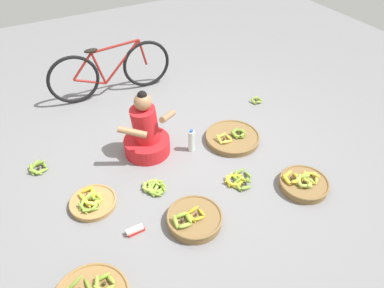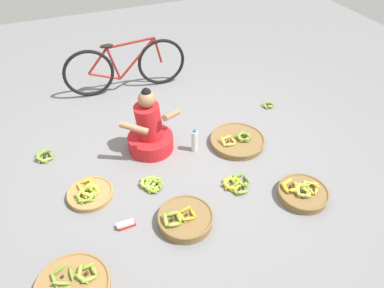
% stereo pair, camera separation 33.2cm
% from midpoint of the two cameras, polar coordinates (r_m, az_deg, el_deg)
% --- Properties ---
extents(ground_plane, '(10.00, 10.00, 0.00)m').
position_cam_midpoint_polar(ground_plane, '(4.12, -3.64, -2.27)').
color(ground_plane, slate).
extents(vendor_woman_front, '(0.73, 0.52, 0.81)m').
position_cam_midpoint_polar(vendor_woman_front, '(4.09, -9.51, 1.50)').
color(vendor_woman_front, red).
rests_on(vendor_woman_front, ground).
extents(bicycle_leaning, '(1.70, 0.12, 0.73)m').
position_cam_midpoint_polar(bicycle_leaning, '(5.20, -14.42, 11.00)').
color(bicycle_leaning, black).
rests_on(bicycle_leaning, ground).
extents(banana_basket_near_bicycle, '(0.52, 0.52, 0.17)m').
position_cam_midpoint_polar(banana_basket_near_bicycle, '(3.45, -2.47, -11.76)').
color(banana_basket_near_bicycle, brown).
rests_on(banana_basket_near_bicycle, ground).
extents(banana_basket_back_center, '(0.46, 0.46, 0.14)m').
position_cam_midpoint_polar(banana_basket_back_center, '(3.77, -17.78, -8.77)').
color(banana_basket_back_center, '#A87F47').
rests_on(banana_basket_back_center, ground).
extents(banana_basket_front_center, '(0.64, 0.64, 0.14)m').
position_cam_midpoint_polar(banana_basket_front_center, '(4.34, 4.17, 0.96)').
color(banana_basket_front_center, brown).
rests_on(banana_basket_front_center, ground).
extents(banana_basket_near_vendor, '(0.51, 0.51, 0.16)m').
position_cam_midpoint_polar(banana_basket_near_vendor, '(3.88, 14.76, -6.10)').
color(banana_basket_near_vendor, brown).
rests_on(banana_basket_near_vendor, ground).
extents(loose_bananas_back_right, '(0.26, 0.29, 0.09)m').
position_cam_midpoint_polar(loose_bananas_back_right, '(3.79, -8.48, -6.82)').
color(loose_bananas_back_right, '#9EB747').
rests_on(loose_bananas_back_right, ground).
extents(loose_bananas_mid_left, '(0.22, 0.23, 0.09)m').
position_cam_midpoint_polar(loose_bananas_mid_left, '(4.35, -25.05, -3.47)').
color(loose_bananas_mid_left, olive).
rests_on(loose_bananas_mid_left, ground).
extents(loose_bananas_front_left, '(0.15, 0.16, 0.08)m').
position_cam_midpoint_polar(loose_bananas_front_left, '(5.06, 8.27, 6.73)').
color(loose_bananas_front_left, '#8CAD38').
rests_on(loose_bananas_front_left, ground).
extents(loose_bananas_mid_right, '(0.32, 0.30, 0.09)m').
position_cam_midpoint_polar(loose_bananas_mid_right, '(3.83, 4.84, -5.78)').
color(loose_bananas_mid_right, olive).
rests_on(loose_bananas_mid_right, ground).
extents(water_bottle, '(0.07, 0.07, 0.29)m').
position_cam_midpoint_polar(water_bottle, '(4.13, -2.39, 0.43)').
color(water_bottle, silver).
rests_on(water_bottle, ground).
extents(packet_carton_stack, '(0.17, 0.06, 0.06)m').
position_cam_midpoint_polar(packet_carton_stack, '(3.46, -11.65, -13.23)').
color(packet_carton_stack, red).
rests_on(packet_carton_stack, ground).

